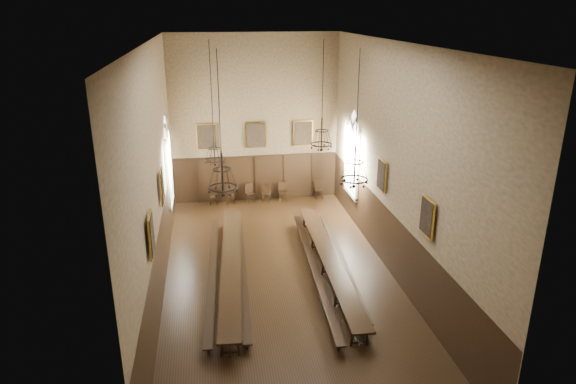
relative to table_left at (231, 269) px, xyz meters
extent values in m
cube|color=black|center=(1.90, -0.10, -0.43)|extent=(9.00, 18.00, 0.02)
cube|color=black|center=(1.90, -0.10, 8.59)|extent=(9.00, 18.00, 0.02)
cube|color=#907959|center=(1.90, 8.91, 4.08)|extent=(9.00, 0.02, 9.00)
cube|color=#907959|center=(1.90, -9.11, 4.08)|extent=(9.00, 0.02, 9.00)
cube|color=#907959|center=(-2.61, -0.10, 4.08)|extent=(0.02, 18.00, 9.00)
cube|color=#907959|center=(6.41, -0.10, 4.08)|extent=(0.02, 18.00, 9.00)
cube|color=black|center=(0.00, 0.00, 0.38)|extent=(1.43, 10.76, 0.08)
cube|color=black|center=(3.88, -0.27, 0.35)|extent=(0.98, 10.39, 0.07)
cube|color=black|center=(-0.75, 0.06, 0.01)|extent=(0.78, 10.17, 0.05)
cube|color=black|center=(0.43, 0.05, 0.01)|extent=(0.71, 10.03, 0.05)
cube|color=black|center=(3.26, -0.32, 0.03)|extent=(0.80, 10.44, 0.05)
cube|color=black|center=(4.52, 0.17, -0.02)|extent=(0.84, 9.37, 0.05)
cube|color=black|center=(-0.51, 8.41, 0.02)|extent=(0.42, 0.42, 0.05)
cube|color=black|center=(-0.51, 8.59, 0.27)|extent=(0.41, 0.04, 0.49)
cube|color=black|center=(0.40, 8.39, 0.05)|extent=(0.45, 0.45, 0.05)
cube|color=black|center=(0.40, 8.57, 0.32)|extent=(0.44, 0.05, 0.53)
cube|color=black|center=(1.50, 8.47, 0.07)|extent=(0.57, 0.57, 0.05)
cube|color=black|center=(1.50, 8.66, 0.33)|extent=(0.44, 0.19, 0.54)
cube|color=black|center=(2.40, 8.41, 0.04)|extent=(0.53, 0.53, 0.05)
cube|color=black|center=(2.40, 8.59, 0.30)|extent=(0.43, 0.15, 0.51)
cube|color=black|center=(3.33, 8.43, 0.07)|extent=(0.46, 0.46, 0.05)
cube|color=black|center=(3.33, 8.63, 0.34)|extent=(0.46, 0.05, 0.55)
cube|color=black|center=(5.38, 8.45, 0.06)|extent=(0.46, 0.46, 0.05)
cube|color=black|center=(5.38, 8.64, 0.33)|extent=(0.45, 0.05, 0.54)
cylinder|color=black|center=(-0.41, 2.53, 6.66)|extent=(0.03, 0.03, 3.85)
torus|color=black|center=(-0.41, 2.53, 3.78)|extent=(0.77, 0.77, 0.05)
torus|color=black|center=(-0.41, 2.53, 4.28)|extent=(0.49, 0.49, 0.04)
cylinder|color=black|center=(-0.41, 2.53, 4.18)|extent=(0.05, 0.05, 1.09)
cylinder|color=black|center=(4.02, 2.13, 7.03)|extent=(0.03, 0.03, 3.11)
torus|color=black|center=(4.02, 2.13, 4.37)|extent=(0.89, 0.89, 0.05)
torus|color=black|center=(4.02, 2.13, 4.94)|extent=(0.57, 0.57, 0.04)
cylinder|color=black|center=(4.02, 2.13, 4.84)|extent=(0.06, 0.06, 1.26)
cylinder|color=black|center=(-0.25, -2.28, 6.98)|extent=(0.03, 0.03, 3.20)
torus|color=black|center=(-0.25, -2.28, 4.21)|extent=(0.95, 0.95, 0.06)
torus|color=black|center=(-0.25, -2.28, 4.82)|extent=(0.60, 0.60, 0.04)
cylinder|color=black|center=(-0.25, -2.28, 4.71)|extent=(0.07, 0.07, 1.34)
cylinder|color=black|center=(3.98, -2.87, 7.08)|extent=(0.03, 0.03, 3.01)
torus|color=black|center=(3.98, -2.87, 4.46)|extent=(0.90, 0.90, 0.05)
torus|color=black|center=(3.98, -2.87, 5.05)|extent=(0.57, 0.57, 0.04)
cylinder|color=black|center=(3.98, -2.87, 4.94)|extent=(0.06, 0.06, 1.27)
cube|color=gold|center=(-0.70, 8.78, 3.28)|extent=(1.10, 0.12, 1.40)
cube|color=black|center=(-0.70, 8.78, 3.28)|extent=(0.98, 0.02, 1.28)
cube|color=gold|center=(1.90, 8.78, 3.28)|extent=(1.10, 0.12, 1.40)
cube|color=black|center=(1.90, 8.78, 3.28)|extent=(0.98, 0.02, 1.28)
cube|color=gold|center=(4.50, 8.78, 3.28)|extent=(1.10, 0.12, 1.40)
cube|color=black|center=(4.50, 8.78, 3.28)|extent=(0.98, 0.02, 1.28)
cube|color=gold|center=(-2.48, 0.90, 3.28)|extent=(0.12, 1.00, 1.30)
cube|color=black|center=(-2.48, 0.90, 3.28)|extent=(0.02, 0.88, 1.18)
cube|color=gold|center=(-2.48, -3.60, 3.28)|extent=(0.12, 1.00, 1.30)
cube|color=black|center=(-2.48, -3.60, 3.28)|extent=(0.02, 0.88, 1.18)
cube|color=gold|center=(6.28, 0.90, 3.28)|extent=(0.12, 1.00, 1.30)
cube|color=black|center=(6.28, 0.90, 3.28)|extent=(0.02, 0.88, 1.18)
cube|color=gold|center=(6.28, -3.60, 3.28)|extent=(0.12, 1.00, 1.30)
cube|color=black|center=(6.28, -3.60, 3.28)|extent=(0.02, 0.88, 1.18)
camera|label=1|loc=(-0.64, -18.13, 9.68)|focal=32.00mm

